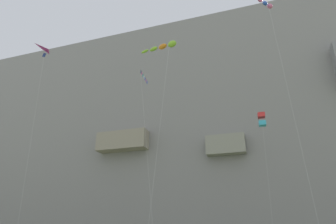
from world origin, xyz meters
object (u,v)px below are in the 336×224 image
object	(u,v)px
kite_delta_upper_left	(47,56)
kite_windsock_high_left	(266,5)
kite_box_mid_left	(262,119)
kite_banner_low_left	(145,89)
kite_windsock_front_field	(163,47)

from	to	relation	value
kite_delta_upper_left	kite_windsock_high_left	bearing A→B (deg)	3.72
kite_box_mid_left	kite_banner_low_left	distance (m)	19.87
kite_delta_upper_left	kite_banner_low_left	bearing A→B (deg)	25.90
kite_delta_upper_left	kite_box_mid_left	xyz separation A→B (m)	(24.89, 19.72, -4.38)
kite_windsock_front_field	kite_box_mid_left	bearing A→B (deg)	65.30
kite_windsock_high_left	kite_box_mid_left	bearing A→B (deg)	95.14
kite_windsock_front_field	kite_windsock_high_left	xyz separation A→B (m)	(10.88, 2.15, 4.45)
kite_banner_low_left	kite_windsock_high_left	size ratio (longest dim) A/B	0.84
kite_delta_upper_left	kite_windsock_high_left	world-z (taller)	kite_windsock_high_left
kite_windsock_front_field	kite_windsock_high_left	world-z (taller)	kite_windsock_high_left
kite_box_mid_left	kite_windsock_front_field	bearing A→B (deg)	-114.70
kite_delta_upper_left	kite_windsock_high_left	distance (m)	26.65
kite_banner_low_left	kite_windsock_high_left	world-z (taller)	kite_windsock_high_left
kite_box_mid_left	kite_windsock_high_left	world-z (taller)	kite_windsock_high_left
kite_windsock_front_field	kite_windsock_high_left	distance (m)	11.95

